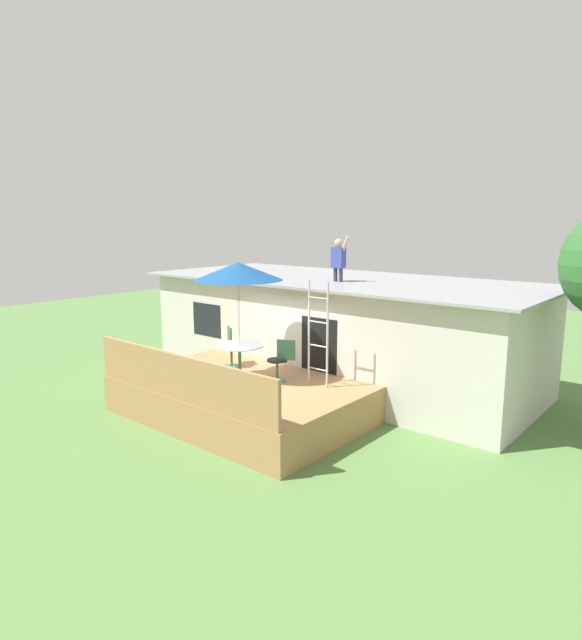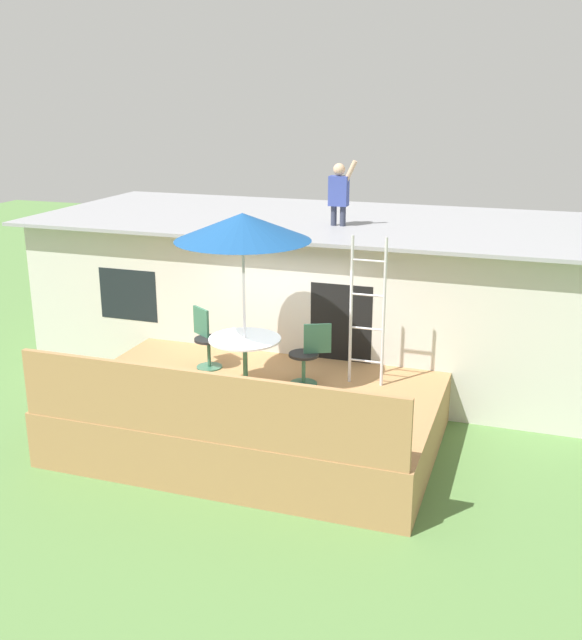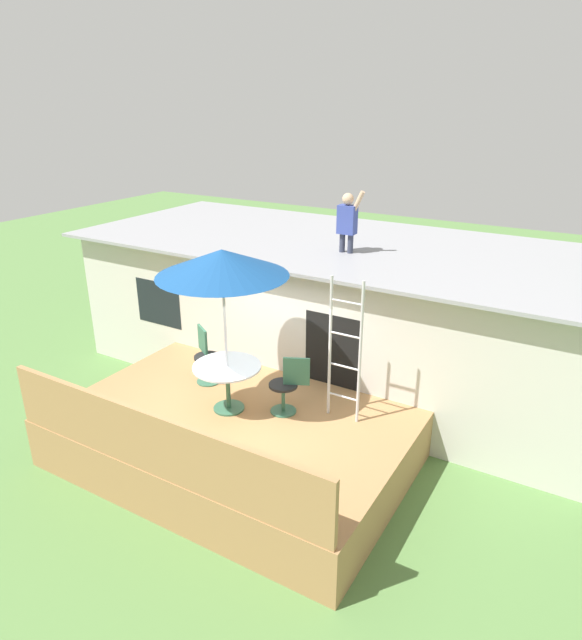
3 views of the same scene
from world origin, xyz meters
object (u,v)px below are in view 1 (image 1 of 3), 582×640
at_px(patio_table, 240,352).
at_px(patio_umbrella, 238,271).
at_px(person_figure, 339,257).
at_px(patio_chair_right, 280,361).
at_px(step_ladder, 318,334).
at_px(patio_chair_left, 231,347).

bearing_deg(patio_table, patio_umbrella, -90.00).
height_order(person_figure, patio_chair_right, person_figure).
xyz_separation_m(patio_table, person_figure, (0.59, 2.86, 1.95)).
distance_m(patio_table, person_figure, 3.51).
relative_size(patio_umbrella, step_ladder, 1.15).
bearing_deg(patio_chair_left, patio_table, -0.00).
bearing_deg(patio_chair_right, patio_umbrella, 0.00).
relative_size(patio_table, step_ladder, 0.47).
relative_size(person_figure, patio_chair_right, 1.21).
distance_m(patio_umbrella, patio_chair_left, 2.17).
xyz_separation_m(patio_table, patio_chair_right, (0.84, 0.39, -0.13)).
distance_m(patio_table, step_ladder, 1.83).
bearing_deg(person_figure, step_ladder, -64.58).
xyz_separation_m(patio_umbrella, patio_chair_left, (-0.89, 0.58, -1.89)).
distance_m(step_ladder, patio_chair_left, 2.60).
bearing_deg(patio_table, patio_chair_left, 146.81).
bearing_deg(patio_table, step_ladder, 22.64).
relative_size(step_ladder, person_figure, 1.98).
bearing_deg(patio_table, patio_chair_right, 25.02).
distance_m(patio_umbrella, person_figure, 2.92).
relative_size(patio_table, patio_chair_right, 1.13).
xyz_separation_m(step_ladder, patio_chair_left, (-2.52, -0.09, -0.64)).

